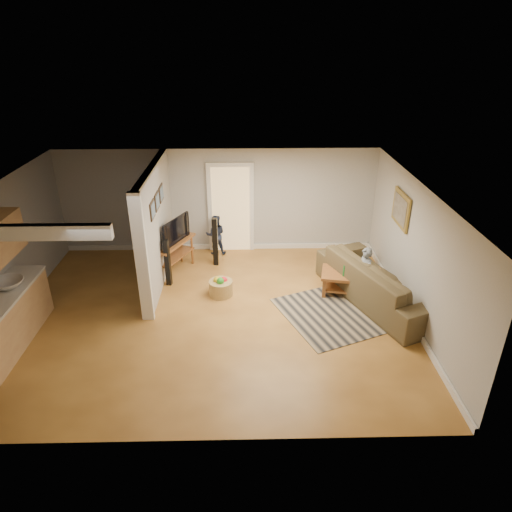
{
  "coord_description": "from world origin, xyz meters",
  "views": [
    {
      "loc": [
        0.67,
        -7.37,
        4.88
      ],
      "look_at": [
        0.84,
        0.3,
        1.1
      ],
      "focal_mm": 32.0,
      "sensor_mm": 36.0,
      "label": 1
    }
  ],
  "objects_px": {
    "speaker_right": "(215,242)",
    "child": "(361,298)",
    "coffee_table": "(352,277)",
    "speaker_left": "(168,263)",
    "tv_console": "(173,245)",
    "toddler": "(216,253)",
    "sofa": "(377,300)",
    "toy_basket": "(221,287)"
  },
  "relations": [
    {
      "from": "sofa",
      "to": "tv_console",
      "type": "relative_size",
      "value": 2.29
    },
    {
      "from": "speaker_right",
      "to": "coffee_table",
      "type": "bearing_deg",
      "value": -23.23
    },
    {
      "from": "tv_console",
      "to": "child",
      "type": "height_order",
      "value": "tv_console"
    },
    {
      "from": "sofa",
      "to": "toddler",
      "type": "distance_m",
      "value": 4.05
    },
    {
      "from": "speaker_right",
      "to": "tv_console",
      "type": "bearing_deg",
      "value": -155.0
    },
    {
      "from": "toy_basket",
      "to": "child",
      "type": "relative_size",
      "value": 0.43
    },
    {
      "from": "tv_console",
      "to": "toy_basket",
      "type": "bearing_deg",
      "value": -18.63
    },
    {
      "from": "speaker_right",
      "to": "toddler",
      "type": "distance_m",
      "value": 0.81
    },
    {
      "from": "speaker_left",
      "to": "toddler",
      "type": "relative_size",
      "value": 1.06
    },
    {
      "from": "sofa",
      "to": "speaker_left",
      "type": "relative_size",
      "value": 2.8
    },
    {
      "from": "sofa",
      "to": "toddler",
      "type": "bearing_deg",
      "value": 33.55
    },
    {
      "from": "child",
      "to": "tv_console",
      "type": "bearing_deg",
      "value": -128.78
    },
    {
      "from": "speaker_right",
      "to": "toy_basket",
      "type": "relative_size",
      "value": 2.36
    },
    {
      "from": "coffee_table",
      "to": "child",
      "type": "xyz_separation_m",
      "value": [
        0.18,
        -0.21,
        -0.36
      ]
    },
    {
      "from": "toy_basket",
      "to": "toddler",
      "type": "relative_size",
      "value": 0.49
    },
    {
      "from": "sofa",
      "to": "speaker_right",
      "type": "relative_size",
      "value": 2.57
    },
    {
      "from": "tv_console",
      "to": "child",
      "type": "bearing_deg",
      "value": 7.63
    },
    {
      "from": "sofa",
      "to": "speaker_right",
      "type": "distance_m",
      "value": 3.78
    },
    {
      "from": "speaker_left",
      "to": "speaker_right",
      "type": "bearing_deg",
      "value": 56.26
    },
    {
      "from": "coffee_table",
      "to": "toddler",
      "type": "relative_size",
      "value": 1.32
    },
    {
      "from": "speaker_right",
      "to": "child",
      "type": "distance_m",
      "value": 3.48
    },
    {
      "from": "speaker_left",
      "to": "toddler",
      "type": "distance_m",
      "value": 1.84
    },
    {
      "from": "sofa",
      "to": "child",
      "type": "relative_size",
      "value": 2.62
    },
    {
      "from": "tv_console",
      "to": "speaker_right",
      "type": "bearing_deg",
      "value": 47.32
    },
    {
      "from": "tv_console",
      "to": "toddler",
      "type": "relative_size",
      "value": 1.29
    },
    {
      "from": "coffee_table",
      "to": "tv_console",
      "type": "relative_size",
      "value": 1.02
    },
    {
      "from": "speaker_left",
      "to": "coffee_table",
      "type": "bearing_deg",
      "value": 5.52
    },
    {
      "from": "speaker_left",
      "to": "toy_basket",
      "type": "bearing_deg",
      "value": -9.88
    },
    {
      "from": "sofa",
      "to": "toddler",
      "type": "height_order",
      "value": "toddler"
    },
    {
      "from": "tv_console",
      "to": "speaker_right",
      "type": "relative_size",
      "value": 1.12
    },
    {
      "from": "speaker_left",
      "to": "toddler",
      "type": "height_order",
      "value": "speaker_left"
    },
    {
      "from": "sofa",
      "to": "speaker_left",
      "type": "bearing_deg",
      "value": 57.34
    },
    {
      "from": "toy_basket",
      "to": "toddler",
      "type": "distance_m",
      "value": 1.98
    },
    {
      "from": "toy_basket",
      "to": "child",
      "type": "bearing_deg",
      "value": -3.92
    },
    {
      "from": "toy_basket",
      "to": "child",
      "type": "xyz_separation_m",
      "value": [
        2.87,
        -0.2,
        -0.18
      ]
    },
    {
      "from": "tv_console",
      "to": "speaker_left",
      "type": "height_order",
      "value": "speaker_left"
    },
    {
      "from": "coffee_table",
      "to": "toy_basket",
      "type": "bearing_deg",
      "value": -179.73
    },
    {
      "from": "coffee_table",
      "to": "speaker_right",
      "type": "xyz_separation_m",
      "value": [
        -2.87,
        1.37,
        0.21
      ]
    },
    {
      "from": "speaker_right",
      "to": "toy_basket",
      "type": "height_order",
      "value": "speaker_right"
    },
    {
      "from": "coffee_table",
      "to": "toddler",
      "type": "bearing_deg",
      "value": 146.11
    },
    {
      "from": "coffee_table",
      "to": "child",
      "type": "bearing_deg",
      "value": -48.99
    },
    {
      "from": "coffee_table",
      "to": "toddler",
      "type": "height_order",
      "value": "coffee_table"
    }
  ]
}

